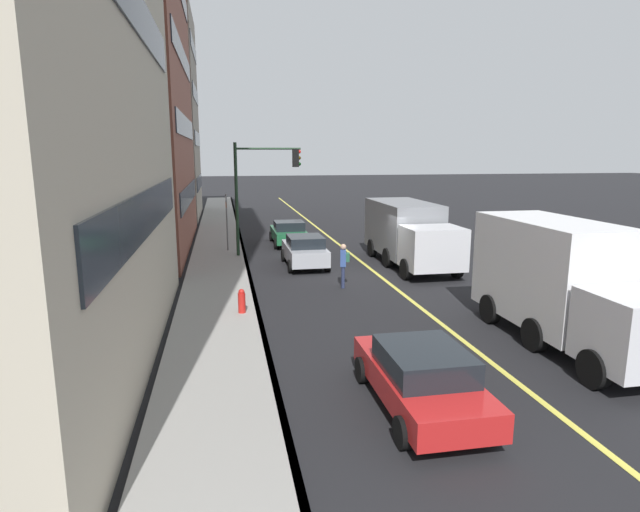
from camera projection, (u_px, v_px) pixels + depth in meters
name	position (u px, v px, depth m)	size (l,w,h in m)	color
ground	(378.00, 275.00, 22.64)	(200.00, 200.00, 0.00)	black
sidewalk_slab	(218.00, 280.00, 21.38)	(80.00, 2.75, 0.15)	gray
curb_edge	(250.00, 279.00, 21.62)	(80.00, 0.16, 0.15)	slate
lane_stripe_center	(378.00, 275.00, 22.64)	(80.00, 0.16, 0.01)	#D8CC4C
building_midblock	(52.00, 14.00, 26.27)	(15.75, 12.63, 24.30)	brown
building_glass_right	(144.00, 116.00, 41.57)	(10.61, 8.27, 16.19)	#9E9384
car_silver	(305.00, 251.00, 24.21)	(3.89, 1.88, 1.47)	#A8AAB2
car_red	(421.00, 376.00, 10.72)	(4.23, 1.93, 1.37)	red
car_green	(289.00, 233.00, 29.99)	(4.04, 1.96, 1.39)	#1E6038
truck_white	(562.00, 281.00, 14.36)	(6.82, 2.40, 3.37)	silver
truck_gray	(409.00, 232.00, 24.52)	(7.36, 2.55, 2.91)	silver
pedestrian_with_backpack	(344.00, 262.00, 20.39)	(0.45, 0.43, 1.75)	#262D4C
traffic_light_mast	(261.00, 180.00, 25.76)	(0.28, 3.32, 5.73)	#1E3823
street_sign_post	(227.00, 219.00, 27.26)	(0.60, 0.08, 3.13)	slate
fire_hydrant	(242.00, 303.00, 16.79)	(0.24, 0.24, 0.94)	red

